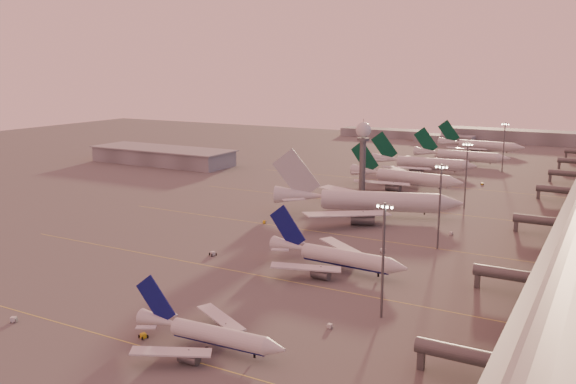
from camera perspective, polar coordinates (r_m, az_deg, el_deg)
The scene contains 26 objects.
ground at distance 161.15m, azimuth -11.19°, elevation -7.48°, with size 700.00×700.00×0.00m, color #565354.
taxiway_markings at distance 192.42m, azimuth 6.67°, elevation -4.16°, with size 180.00×185.25×0.02m.
hangar at distance 340.21m, azimuth -11.66°, elevation 3.35°, with size 82.00×27.00×8.50m.
radar_tower at distance 255.81m, azimuth 7.04°, elevation 4.57°, with size 6.40×6.40×31.10m.
mast_a at distance 128.79m, azimuth 8.90°, elevation -5.89°, with size 3.60×0.56×25.00m.
mast_b at distance 180.57m, azimuth 14.01°, elevation -0.99°, with size 3.60×0.56×25.00m.
mast_c at distance 234.27m, azimuth 16.33°, elevation 1.75°, with size 3.60×0.56×25.00m.
mast_d at distance 322.22m, azimuth 19.54°, elevation 4.15°, with size 3.60×0.56×25.00m.
distant_horizon at distance 453.95m, azimuth 16.45°, elevation 5.10°, with size 165.00×37.50×9.00m.
narrowbody_near at distance 118.34m, azimuth -7.40°, elevation -13.27°, with size 32.66×26.03×12.75m.
narrowbody_mid at distance 159.73m, azimuth 4.52°, elevation -6.26°, with size 40.12×31.98×15.67m.
widebody_white at distance 217.77m, azimuth 7.44°, elevation -1.19°, with size 64.89×51.16×23.69m.
greentail_a at distance 271.86m, azimuth 10.90°, elevation 1.13°, with size 53.26×42.80×19.37m.
greentail_b at distance 313.61m, azimuth 12.51°, elevation 2.46°, with size 53.91×43.49×19.57m.
greentail_c at distance 345.07m, azimuth 15.88°, elevation 3.10°, with size 52.59×42.48×19.10m.
greentail_d at distance 393.67m, azimuth 17.55°, elevation 4.02°, with size 53.24×42.92×19.33m.
gsv_truck_a at distance 141.24m, azimuth -24.15°, elevation -10.62°, with size 5.93×4.60×2.29m.
gsv_tug_near at distance 125.81m, azimuth -13.38°, elevation -12.98°, with size 2.95×3.81×0.96m.
gsv_catering_a at distance 126.57m, azimuth 4.01°, elevation -11.89°, with size 4.43×2.36×3.51m.
gsv_tug_mid at distance 173.46m, azimuth -7.05°, elevation -5.76°, with size 4.35×3.65×1.07m.
gsv_truck_b at distance 176.97m, azimuth 8.94°, elevation -5.28°, with size 5.30×2.21×2.09m.
gsv_truck_c at distance 206.62m, azimuth -2.12°, elevation -2.69°, with size 5.23×3.03×1.99m.
gsv_catering_b at distance 199.10m, azimuth 15.08°, elevation -3.40°, with size 4.89×3.53×3.67m.
gsv_tug_far at distance 236.07m, azimuth 9.90°, elevation -1.14°, with size 2.93×4.19×1.10m.
gsv_truck_d at distance 273.64m, azimuth 1.21°, elevation 0.90°, with size 2.12×5.18×2.06m.
gsv_tug_hangar at distance 286.97m, azimuth 17.71°, elevation 0.73°, with size 3.15×2.06×0.86m.
Camera 1 is at (99.11, -115.78, 52.36)m, focal length 38.00 mm.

